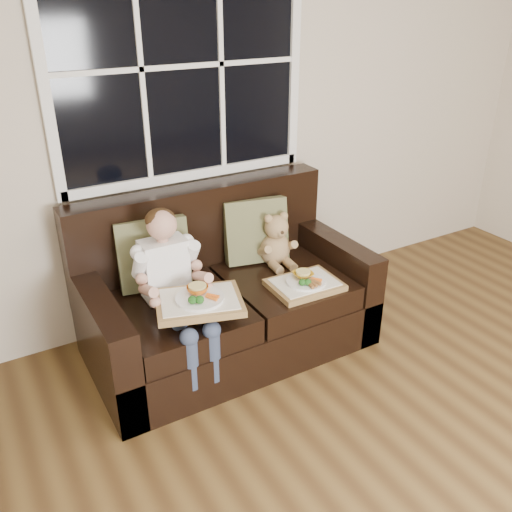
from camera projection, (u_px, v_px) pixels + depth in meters
window_back at (182, 66)px, 3.14m from camera, size 1.62×0.04×1.37m
loveseat at (224, 300)px, 3.38m from camera, size 1.70×0.92×0.96m
pillow_left at (153, 254)px, 3.17m from camera, size 0.44×0.26×0.43m
pillow_right at (256, 231)px, 3.49m from camera, size 0.44×0.27×0.42m
child at (171, 276)px, 2.97m from camera, size 0.37×0.59×0.84m
teddy_bear at (276, 243)px, 3.46m from camera, size 0.22×0.27×0.36m
tray_left at (199, 301)px, 2.85m from camera, size 0.53×0.46×0.10m
tray_right at (305, 283)px, 3.22m from camera, size 0.42×0.33×0.09m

